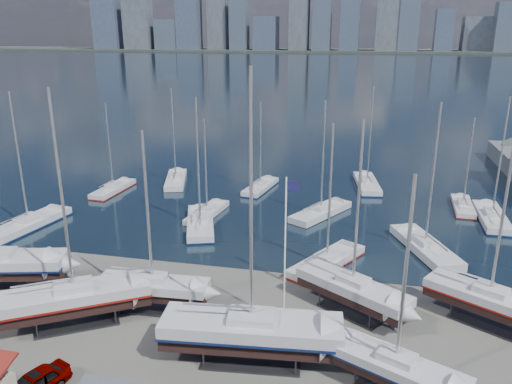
# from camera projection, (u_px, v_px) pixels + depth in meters

# --- Properties ---
(ground) EXTENTS (1400.00, 1400.00, 0.00)m
(ground) POSITION_uv_depth(u_px,v_px,m) (249.00, 331.00, 37.78)
(ground) COLOR #605E59
(ground) RESTS_ON ground
(water) EXTENTS (1400.00, 600.00, 0.40)m
(water) POSITION_uv_depth(u_px,v_px,m) (356.00, 67.00, 326.26)
(water) COLOR #172A35
(water) RESTS_ON ground
(far_shore) EXTENTS (1400.00, 80.00, 2.20)m
(far_shore) POSITION_uv_depth(u_px,v_px,m) (362.00, 51.00, 567.78)
(far_shore) COLOR #2D332D
(far_shore) RESTS_ON ground
(skyline) EXTENTS (639.14, 43.80, 107.69)m
(skyline) POSITION_uv_depth(u_px,v_px,m) (357.00, 16.00, 551.97)
(skyline) COLOR #475166
(skyline) RESTS_ON far_shore
(sailboat_cradle_1) EXTENTS (11.27, 8.71, 18.13)m
(sailboat_cradle_1) POSITION_uv_depth(u_px,v_px,m) (75.00, 298.00, 38.17)
(sailboat_cradle_1) COLOR #2D2D33
(sailboat_cradle_1) RESTS_ON ground
(sailboat_cradle_2) EXTENTS (9.12, 2.97, 14.80)m
(sailboat_cradle_2) POSITION_uv_depth(u_px,v_px,m) (153.00, 287.00, 40.18)
(sailboat_cradle_2) COLOR #2D2D33
(sailboat_cradle_2) RESTS_ON ground
(sailboat_cradle_3) EXTENTS (12.72, 4.69, 19.79)m
(sailboat_cradle_3) POSITION_uv_depth(u_px,v_px,m) (252.00, 331.00, 33.80)
(sailboat_cradle_3) COLOR #2D2D33
(sailboat_cradle_3) RESTS_ON ground
(sailboat_cradle_4) EXTENTS (9.51, 7.49, 15.69)m
(sailboat_cradle_4) POSITION_uv_depth(u_px,v_px,m) (353.00, 290.00, 39.71)
(sailboat_cradle_4) COLOR #2D2D33
(sailboat_cradle_4) RESTS_ON ground
(sailboat_cradle_5) EXTENTS (9.00, 6.01, 14.35)m
(sailboat_cradle_5) POSITION_uv_depth(u_px,v_px,m) (396.00, 368.00, 30.51)
(sailboat_cradle_5) COLOR #2D2D33
(sailboat_cradle_5) RESTS_ON ground
(sailboat_cradle_6) EXTENTS (9.68, 7.35, 15.67)m
(sailboat_cradle_6) POSITION_uv_depth(u_px,v_px,m) (489.00, 301.00, 38.10)
(sailboat_cradle_6) COLOR #2D2D33
(sailboat_cradle_6) RESTS_ON ground
(sailboat_moored_0) EXTENTS (4.85, 11.32, 16.38)m
(sailboat_moored_0) POSITION_uv_depth(u_px,v_px,m) (29.00, 226.00, 57.62)
(sailboat_moored_0) COLOR black
(sailboat_moored_0) RESTS_ON water
(sailboat_moored_1) EXTENTS (3.04, 8.94, 13.15)m
(sailboat_moored_1) POSITION_uv_depth(u_px,v_px,m) (113.00, 190.00, 70.69)
(sailboat_moored_1) COLOR black
(sailboat_moored_1) RESTS_ON water
(sailboat_moored_2) EXTENTS (5.43, 10.11, 14.71)m
(sailboat_moored_2) POSITION_uv_depth(u_px,v_px,m) (176.00, 181.00, 74.88)
(sailboat_moored_2) COLOR black
(sailboat_moored_2) RESTS_ON water
(sailboat_moored_3) EXTENTS (6.14, 10.90, 15.72)m
(sailboat_moored_3) POSITION_uv_depth(u_px,v_px,m) (200.00, 225.00, 57.85)
(sailboat_moored_3) COLOR black
(sailboat_moored_3) RESTS_ON water
(sailboat_moored_4) EXTENTS (3.48, 8.61, 12.63)m
(sailboat_moored_4) POSITION_uv_depth(u_px,v_px,m) (207.00, 213.00, 61.48)
(sailboat_moored_4) COLOR black
(sailboat_moored_4) RESTS_ON water
(sailboat_moored_5) EXTENTS (3.93, 9.13, 13.22)m
(sailboat_moored_5) POSITION_uv_depth(u_px,v_px,m) (260.00, 188.00, 71.64)
(sailboat_moored_5) COLOR black
(sailboat_moored_5) RESTS_ON water
(sailboat_moored_6) EXTENTS (7.19, 9.85, 14.61)m
(sailboat_moored_6) POSITION_uv_depth(u_px,v_px,m) (327.00, 263.00, 48.23)
(sailboat_moored_6) COLOR black
(sailboat_moored_6) RESTS_ON water
(sailboat_moored_7) EXTENTS (7.20, 9.91, 14.83)m
(sailboat_moored_7) POSITION_uv_depth(u_px,v_px,m) (321.00, 213.00, 61.49)
(sailboat_moored_7) COLOR black
(sailboat_moored_7) RESTS_ON water
(sailboat_moored_8) EXTENTS (4.32, 10.51, 15.26)m
(sailboat_moored_8) POSITION_uv_depth(u_px,v_px,m) (367.00, 185.00, 72.89)
(sailboat_moored_8) COLOR black
(sailboat_moored_8) RESTS_ON water
(sailboat_moored_9) EXTENTS (6.75, 11.00, 16.09)m
(sailboat_moored_9) POSITION_uv_depth(u_px,v_px,m) (425.00, 249.00, 51.44)
(sailboat_moored_9) COLOR black
(sailboat_moored_9) RESTS_ON water
(sailboat_moored_10) EXTENTS (3.16, 10.44, 15.50)m
(sailboat_moored_10) POSITION_uv_depth(u_px,v_px,m) (491.00, 219.00, 59.71)
(sailboat_moored_10) COLOR black
(sailboat_moored_10) RESTS_ON water
(sailboat_moored_11) EXTENTS (2.78, 8.34, 12.29)m
(sailboat_moored_11) POSITION_uv_depth(u_px,v_px,m) (463.00, 207.00, 63.76)
(sailboat_moored_11) COLOR black
(sailboat_moored_11) RESTS_ON water
(car_a) EXTENTS (3.45, 4.98, 1.58)m
(car_a) POSITION_uv_depth(u_px,v_px,m) (34.00, 384.00, 30.92)
(car_a) COLOR gray
(car_a) RESTS_ON ground
(flagpole) EXTENTS (1.05, 0.12, 11.89)m
(flagpole) POSITION_uv_depth(u_px,v_px,m) (286.00, 243.00, 36.55)
(flagpole) COLOR white
(flagpole) RESTS_ON ground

